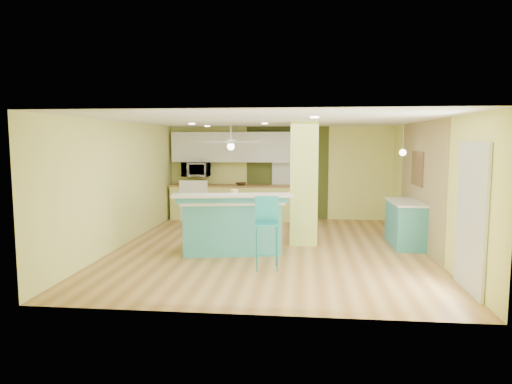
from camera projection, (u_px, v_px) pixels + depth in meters
floor at (270, 248)px, 9.04m from camera, size 6.00×7.00×0.01m
ceiling at (271, 121)px, 8.76m from camera, size 6.00×7.00×0.01m
wall_back at (280, 173)px, 12.36m from camera, size 6.00×0.01×2.50m
wall_front at (249, 214)px, 5.43m from camera, size 6.00×0.01×2.50m
wall_left at (122, 184)px, 9.21m from camera, size 0.01×7.00×2.50m
wall_right at (429, 187)px, 8.59m from camera, size 0.01×7.00×2.50m
wood_panel at (420, 184)px, 9.18m from camera, size 0.02×3.40×2.50m
olive_accent at (287, 173)px, 12.33m from camera, size 2.20×0.02×2.50m
interior_door at (287, 182)px, 12.33m from camera, size 0.82×0.05×2.00m
french_door at (471, 218)px, 6.34m from camera, size 0.04×1.08×2.10m
column at (304, 183)px, 9.33m from camera, size 0.55×0.55×2.50m
kitchen_run at (231, 202)px, 12.28m from camera, size 3.25×0.63×0.94m
stove at (196, 202)px, 12.37m from camera, size 0.76×0.66×1.08m
upper_cabinets at (231, 147)px, 12.24m from camera, size 3.20×0.34×0.80m
microwave at (196, 169)px, 12.28m from camera, size 0.70×0.48×0.39m
ceiling_fan at (231, 142)px, 10.90m from camera, size 1.41×1.41×0.61m
pendant_lamp at (403, 152)px, 9.30m from camera, size 0.14×0.14×0.69m
wall_decor at (417, 169)px, 9.35m from camera, size 0.03×0.90×0.70m
peninsula at (232, 224)px, 8.69m from camera, size 2.21×1.47×1.16m
bar_stool at (267, 221)px, 7.57m from camera, size 0.44×0.44×1.19m
side_counter at (405, 223)px, 9.25m from camera, size 0.60×1.41×0.91m
fruit_bowl at (241, 184)px, 12.11m from camera, size 0.36×0.36×0.07m
canister at (234, 194)px, 8.90m from camera, size 0.15×0.15×0.17m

